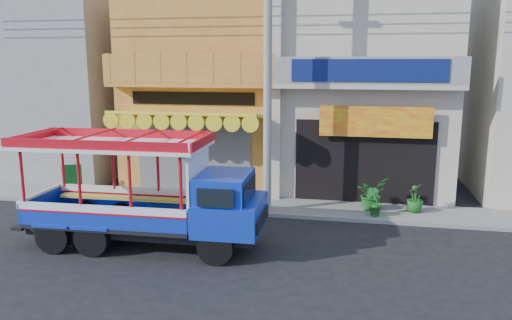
{
  "coord_description": "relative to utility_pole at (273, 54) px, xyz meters",
  "views": [
    {
      "loc": [
        1.75,
        -11.85,
        4.79
      ],
      "look_at": [
        -1.2,
        2.5,
        1.92
      ],
      "focal_mm": 35.0,
      "sensor_mm": 36.0,
      "label": 1
    }
  ],
  "objects": [
    {
      "name": "green_sign",
      "position": [
        -7.51,
        0.8,
        -4.47
      ],
      "size": [
        0.65,
        0.52,
        1.04
      ],
      "color": "black",
      "rests_on": "sidewalk"
    },
    {
      "name": "ground",
      "position": [
        0.85,
        -3.3,
        -5.03
      ],
      "size": [
        90.0,
        90.0,
        0.0
      ],
      "primitive_type": "plane",
      "color": "black",
      "rests_on": "ground"
    },
    {
      "name": "potted_plant_a",
      "position": [
        3.11,
        0.81,
        -4.37
      ],
      "size": [
        1.28,
        1.28,
        1.08
      ],
      "primitive_type": "imported",
      "rotation": [
        0.0,
        0.0,
        0.79
      ],
      "color": "#1A5C1D",
      "rests_on": "sidewalk"
    },
    {
      "name": "potted_plant_c",
      "position": [
        4.48,
        0.8,
        -4.45
      ],
      "size": [
        0.66,
        0.66,
        0.93
      ],
      "primitive_type": "imported",
      "rotation": [
        0.0,
        0.0,
        4.4
      ],
      "color": "#1A5C1D",
      "rests_on": "sidewalk"
    },
    {
      "name": "sidewalk",
      "position": [
        0.85,
        0.7,
        -4.97
      ],
      "size": [
        30.0,
        2.0,
        0.12
      ],
      "primitive_type": "cube",
      "color": "slate",
      "rests_on": "ground"
    },
    {
      "name": "potted_plant_b",
      "position": [
        3.18,
        0.11,
        -4.48
      ],
      "size": [
        0.6,
        0.55,
        0.87
      ],
      "primitive_type": "imported",
      "rotation": [
        0.0,
        0.0,
        2.69
      ],
      "color": "#1A5C1D",
      "rests_on": "sidewalk"
    },
    {
      "name": "shophouse_left",
      "position": [
        -3.15,
        4.66,
        -0.92
      ],
      "size": [
        6.0,
        7.5,
        8.24
      ],
      "color": "#BA6F29",
      "rests_on": "ground"
    },
    {
      "name": "filler_building_left",
      "position": [
        -10.15,
        4.7,
        -1.23
      ],
      "size": [
        6.0,
        6.0,
        7.6
      ],
      "primitive_type": "cube",
      "color": "gray",
      "rests_on": "ground"
    },
    {
      "name": "shophouse_right",
      "position": [
        2.85,
        4.66,
        -0.93
      ],
      "size": [
        6.0,
        6.75,
        8.24
      ],
      "color": "#B9B198",
      "rests_on": "ground"
    },
    {
      "name": "songthaew_truck",
      "position": [
        -2.35,
        -3.45,
        -3.6
      ],
      "size": [
        6.44,
        2.31,
        2.98
      ],
      "color": "black",
      "rests_on": "ground"
    },
    {
      "name": "utility_pole",
      "position": [
        0.0,
        0.0,
        0.0
      ],
      "size": [
        28.0,
        0.26,
        9.0
      ],
      "color": "gray",
      "rests_on": "ground"
    },
    {
      "name": "party_pilaster",
      "position": [
        -0.15,
        1.55,
        -1.03
      ],
      "size": [
        0.35,
        0.3,
        8.0
      ],
      "primitive_type": "cube",
      "color": "#B9B198",
      "rests_on": "ground"
    }
  ]
}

